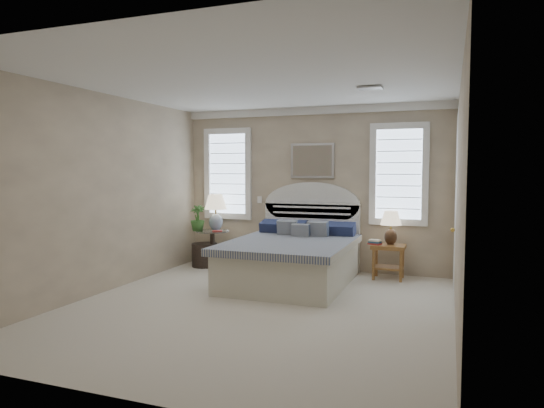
{
  "coord_description": "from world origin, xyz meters",
  "views": [
    {
      "loc": [
        2.17,
        -5.33,
        1.66
      ],
      "look_at": [
        -0.17,
        1.0,
        1.19
      ],
      "focal_mm": 32.0,
      "sensor_mm": 36.0,
      "label": 1
    }
  ],
  "objects_px": {
    "bed": "(293,256)",
    "floor_pot": "(205,255)",
    "nightstand_right": "(388,254)",
    "lamp_left": "(216,208)",
    "side_table_left": "(212,245)",
    "lamp_right": "(391,224)"
  },
  "relations": [
    {
      "from": "bed",
      "to": "lamp_left",
      "type": "distance_m",
      "value": 1.88
    },
    {
      "from": "bed",
      "to": "side_table_left",
      "type": "bearing_deg",
      "value": 160.26
    },
    {
      "from": "side_table_left",
      "to": "lamp_right",
      "type": "height_order",
      "value": "lamp_right"
    },
    {
      "from": "floor_pot",
      "to": "lamp_right",
      "type": "height_order",
      "value": "lamp_right"
    },
    {
      "from": "nightstand_right",
      "to": "floor_pot",
      "type": "height_order",
      "value": "nightstand_right"
    },
    {
      "from": "bed",
      "to": "lamp_left",
      "type": "xyz_separation_m",
      "value": [
        -1.63,
        0.69,
        0.63
      ]
    },
    {
      "from": "side_table_left",
      "to": "lamp_left",
      "type": "relative_size",
      "value": 1.01
    },
    {
      "from": "nightstand_right",
      "to": "lamp_left",
      "type": "relative_size",
      "value": 0.85
    },
    {
      "from": "side_table_left",
      "to": "floor_pot",
      "type": "height_order",
      "value": "side_table_left"
    },
    {
      "from": "bed",
      "to": "floor_pot",
      "type": "relative_size",
      "value": 5.17
    },
    {
      "from": "bed",
      "to": "side_table_left",
      "type": "height_order",
      "value": "bed"
    },
    {
      "from": "side_table_left",
      "to": "lamp_left",
      "type": "xyz_separation_m",
      "value": [
        0.02,
        0.1,
        0.63
      ]
    },
    {
      "from": "side_table_left",
      "to": "nightstand_right",
      "type": "relative_size",
      "value": 1.19
    },
    {
      "from": "bed",
      "to": "lamp_left",
      "type": "bearing_deg",
      "value": 157.07
    },
    {
      "from": "nightstand_right",
      "to": "lamp_left",
      "type": "xyz_separation_m",
      "value": [
        -2.93,
        -0.0,
        0.63
      ]
    },
    {
      "from": "bed",
      "to": "floor_pot",
      "type": "xyz_separation_m",
      "value": [
        -1.8,
        0.59,
        -0.19
      ]
    },
    {
      "from": "side_table_left",
      "to": "lamp_right",
      "type": "distance_m",
      "value": 3.01
    },
    {
      "from": "bed",
      "to": "lamp_right",
      "type": "distance_m",
      "value": 1.58
    },
    {
      "from": "side_table_left",
      "to": "nightstand_right",
      "type": "height_order",
      "value": "side_table_left"
    },
    {
      "from": "bed",
      "to": "nightstand_right",
      "type": "relative_size",
      "value": 4.29
    },
    {
      "from": "bed",
      "to": "nightstand_right",
      "type": "bearing_deg",
      "value": 28.03
    },
    {
      "from": "lamp_left",
      "to": "floor_pot",
      "type": "bearing_deg",
      "value": -149.54
    }
  ]
}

